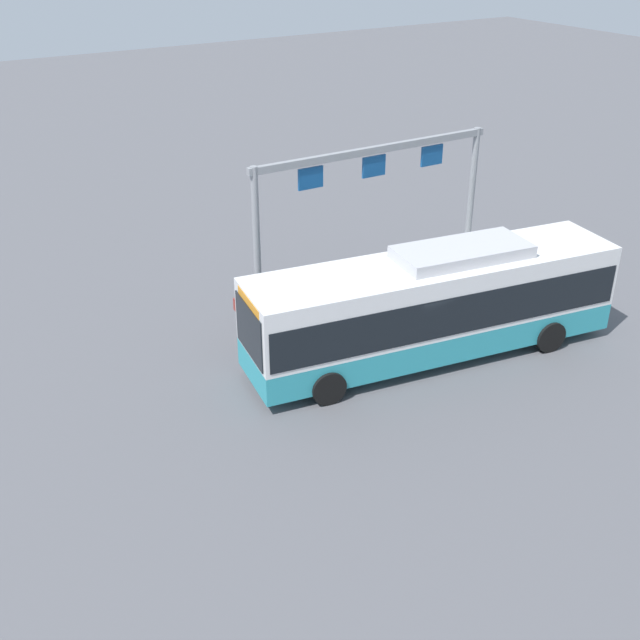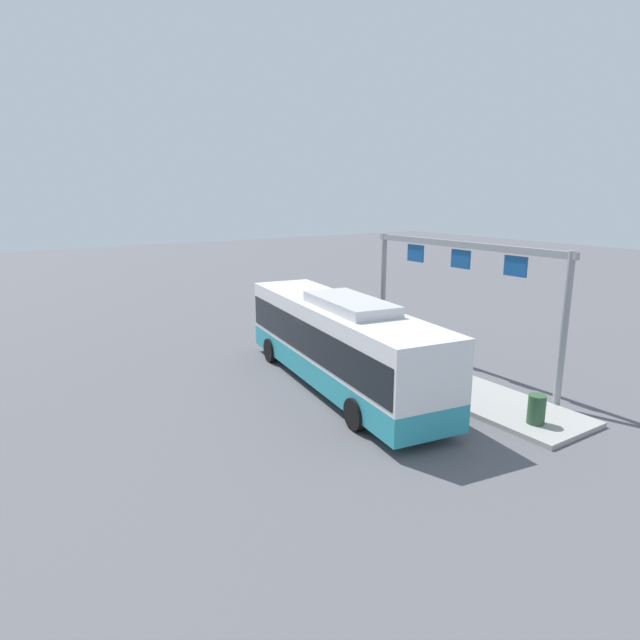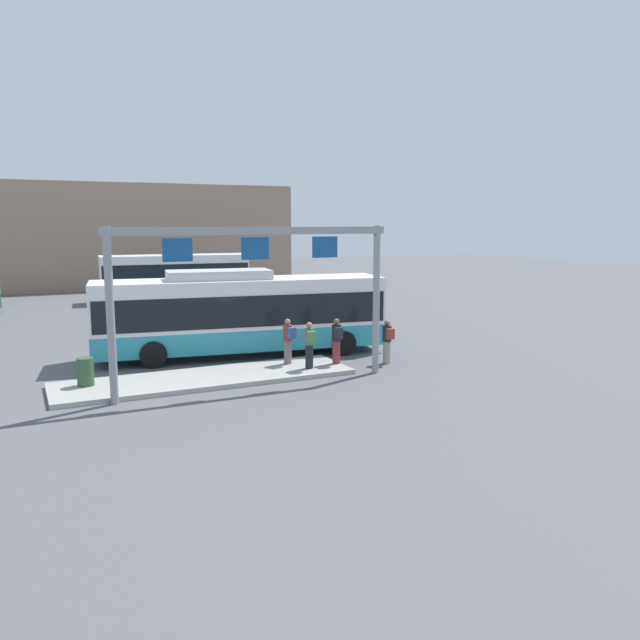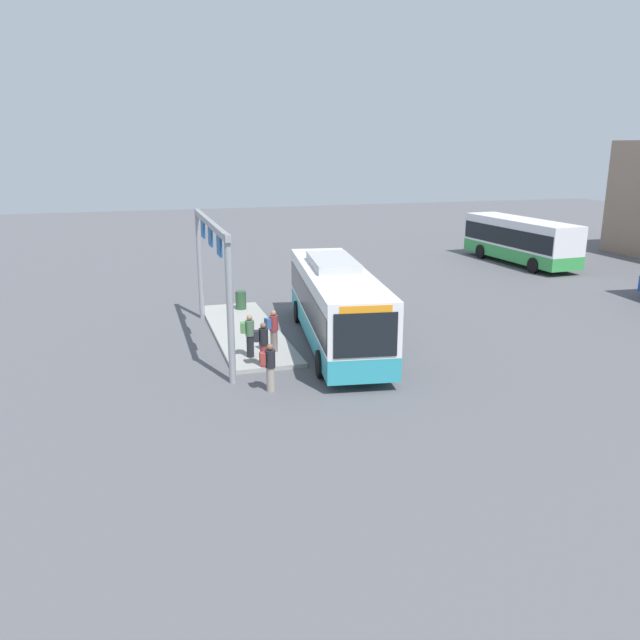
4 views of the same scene
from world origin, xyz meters
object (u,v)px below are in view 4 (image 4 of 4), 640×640
(trash_bin, at_px, (241,300))
(person_boarding, at_px, (269,366))
(person_waiting_mid, at_px, (273,330))
(person_waiting_near, at_px, (249,335))
(bus_main, at_px, (336,301))
(bus_background_left, at_px, (520,238))
(person_waiting_far, at_px, (263,343))

(trash_bin, bearing_deg, person_boarding, -4.88)
(person_boarding, distance_m, person_waiting_mid, 3.79)
(person_waiting_mid, height_order, trash_bin, person_waiting_mid)
(person_waiting_near, height_order, trash_bin, person_waiting_near)
(bus_main, distance_m, bus_background_left, 22.72)
(bus_main, height_order, person_waiting_near, bus_main)
(bus_background_left, height_order, person_waiting_mid, bus_background_left)
(bus_background_left, xyz_separation_m, person_boarding, (18.34, -21.82, -0.89))
(bus_main, bearing_deg, person_waiting_mid, -65.38)
(bus_background_left, bearing_deg, person_waiting_near, -58.78)
(bus_main, relative_size, trash_bin, 12.97)
(person_waiting_near, distance_m, person_waiting_far, 1.26)
(person_waiting_far, bearing_deg, person_boarding, -87.53)
(person_boarding, height_order, person_waiting_near, person_waiting_near)
(person_boarding, distance_m, person_waiting_far, 2.06)
(bus_main, relative_size, person_waiting_mid, 6.99)
(bus_background_left, distance_m, person_waiting_far, 27.07)
(person_waiting_mid, distance_m, person_waiting_far, 1.78)
(person_waiting_far, xyz_separation_m, trash_bin, (-8.65, 0.70, -0.44))
(person_waiting_far, bearing_deg, bus_background_left, 45.27)
(trash_bin, bearing_deg, person_waiting_far, -4.66)
(person_waiting_mid, bearing_deg, trash_bin, 75.76)
(bus_main, xyz_separation_m, trash_bin, (-6.22, -2.90, -1.20))
(bus_main, distance_m, person_waiting_far, 4.41)
(bus_background_left, xyz_separation_m, person_waiting_mid, (14.68, -20.86, -0.73))
(person_waiting_mid, xyz_separation_m, trash_bin, (-7.04, -0.05, -0.44))
(bus_background_left, relative_size, person_waiting_mid, 6.02)
(person_boarding, bearing_deg, bus_main, 52.69)
(person_boarding, distance_m, person_waiting_near, 3.28)
(bus_main, height_order, person_boarding, bus_main)
(person_waiting_far, distance_m, trash_bin, 8.69)
(bus_background_left, xyz_separation_m, person_waiting_near, (15.06, -21.88, -0.73))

